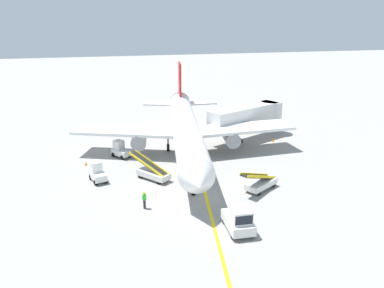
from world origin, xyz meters
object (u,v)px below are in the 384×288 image
(ground_crew_marshaller, at_px, (144,199))
(safety_cone_nose_right, at_px, (86,164))
(airliner, at_px, (186,129))
(belt_loader_aft_hold, at_px, (153,172))
(pushback_tug, at_px, (239,220))
(jet_bridge, at_px, (251,114))
(safety_cone_nose_left, at_px, (273,140))
(baggage_tug_near_wing, at_px, (97,173))
(belt_loader_forward_hold, at_px, (261,182))
(baggage_tug_by_cargo_door, at_px, (120,150))

(ground_crew_marshaller, bearing_deg, safety_cone_nose_right, 112.21)
(airliner, distance_m, belt_loader_aft_hold, 9.13)
(pushback_tug, relative_size, ground_crew_marshaller, 2.18)
(jet_bridge, distance_m, pushback_tug, 26.33)
(safety_cone_nose_left, bearing_deg, ground_crew_marshaller, -142.98)
(airliner, bearing_deg, baggage_tug_near_wing, -152.35)
(belt_loader_aft_hold, distance_m, ground_crew_marshaller, 6.77)
(safety_cone_nose_right, bearing_deg, belt_loader_forward_hold, -34.10)
(airliner, distance_m, safety_cone_nose_right, 12.79)
(belt_loader_forward_hold, distance_m, belt_loader_aft_hold, 11.50)
(safety_cone_nose_left, bearing_deg, pushback_tug, -122.48)
(airliner, bearing_deg, safety_cone_nose_right, -176.45)
(jet_bridge, bearing_deg, pushback_tug, -115.12)
(airliner, bearing_deg, baggage_tug_by_cargo_door, 172.10)
(airliner, bearing_deg, safety_cone_nose_left, 8.56)
(jet_bridge, distance_m, belt_loader_aft_hold, 19.90)
(ground_crew_marshaller, distance_m, safety_cone_nose_left, 25.57)
(safety_cone_nose_right, bearing_deg, pushback_tug, -57.09)
(pushback_tug, height_order, belt_loader_forward_hold, belt_loader_forward_hold)
(safety_cone_nose_left, height_order, safety_cone_nose_right, same)
(baggage_tug_by_cargo_door, xyz_separation_m, safety_cone_nose_right, (-4.25, -1.89, -0.71))
(airliner, height_order, pushback_tug, airliner)
(baggage_tug_near_wing, distance_m, belt_loader_forward_hold, 17.16)
(baggage_tug_by_cargo_door, relative_size, belt_loader_forward_hold, 0.55)
(ground_crew_marshaller, relative_size, safety_cone_nose_left, 3.86)
(baggage_tug_near_wing, bearing_deg, belt_loader_aft_hold, -10.33)
(baggage_tug_near_wing, relative_size, baggage_tug_by_cargo_door, 0.98)
(belt_loader_aft_hold, xyz_separation_m, safety_cone_nose_right, (-6.98, 6.12, -0.56))
(pushback_tug, height_order, ground_crew_marshaller, pushback_tug)
(belt_loader_forward_hold, xyz_separation_m, safety_cone_nose_left, (8.47, 14.33, -0.56))
(baggage_tug_near_wing, xyz_separation_m, belt_loader_aft_hold, (5.76, -1.05, -0.15))
(airliner, bearing_deg, belt_loader_aft_hold, -128.01)
(ground_crew_marshaller, bearing_deg, safety_cone_nose_left, 37.02)
(baggage_tug_near_wing, relative_size, safety_cone_nose_left, 6.06)
(safety_cone_nose_right, bearing_deg, baggage_tug_near_wing, -76.44)
(pushback_tug, xyz_separation_m, baggage_tug_by_cargo_door, (-7.76, 20.45, -0.07))
(baggage_tug_by_cargo_door, distance_m, safety_cone_nose_left, 21.35)
(baggage_tug_by_cargo_door, height_order, belt_loader_aft_hold, belt_loader_aft_hold)
(jet_bridge, height_order, belt_loader_aft_hold, jet_bridge)
(jet_bridge, relative_size, belt_loader_forward_hold, 2.60)
(baggage_tug_by_cargo_door, height_order, safety_cone_nose_right, baggage_tug_by_cargo_door)
(baggage_tug_near_wing, bearing_deg, safety_cone_nose_right, 103.56)
(baggage_tug_by_cargo_door, relative_size, safety_cone_nose_right, 6.16)
(airliner, xyz_separation_m, safety_cone_nose_left, (13.21, 1.99, -3.20))
(airliner, height_order, baggage_tug_by_cargo_door, airliner)
(airliner, relative_size, jet_bridge, 2.75)
(belt_loader_aft_hold, bearing_deg, safety_cone_nose_left, 25.52)
(jet_bridge, bearing_deg, airliner, -157.75)
(ground_crew_marshaller, height_order, safety_cone_nose_left, ground_crew_marshaller)
(safety_cone_nose_left, distance_m, safety_cone_nose_right, 25.72)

